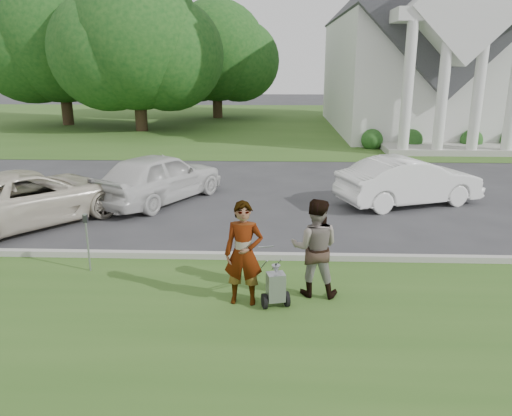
# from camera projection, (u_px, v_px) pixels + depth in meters

# --- Properties ---
(ground) EXTENTS (120.00, 120.00, 0.00)m
(ground) POSITION_uv_depth(u_px,v_px,m) (248.00, 269.00, 10.67)
(ground) COLOR #333335
(ground) RESTS_ON ground
(grass_strip) EXTENTS (80.00, 7.00, 0.01)m
(grass_strip) POSITION_uv_depth(u_px,v_px,m) (238.00, 345.00, 7.80)
(grass_strip) COLOR #33591E
(grass_strip) RESTS_ON ground
(church_lawn) EXTENTS (80.00, 30.00, 0.01)m
(church_lawn) POSITION_uv_depth(u_px,v_px,m) (268.00, 122.00, 36.56)
(church_lawn) COLOR #33591E
(church_lawn) RESTS_ON ground
(curb) EXTENTS (80.00, 0.18, 0.15)m
(curb) POSITION_uv_depth(u_px,v_px,m) (249.00, 256.00, 11.18)
(curb) COLOR #9E9E93
(curb) RESTS_ON ground
(church) EXTENTS (9.19, 19.00, 24.10)m
(church) POSITION_uv_depth(u_px,v_px,m) (413.00, 34.00, 30.83)
(church) COLOR white
(church) RESTS_ON ground
(tree_left) EXTENTS (10.63, 8.40, 9.71)m
(tree_left) POSITION_uv_depth(u_px,v_px,m) (136.00, 47.00, 30.61)
(tree_left) COLOR #332316
(tree_left) RESTS_ON ground
(tree_far) EXTENTS (11.64, 9.20, 10.73)m
(tree_far) POSITION_uv_depth(u_px,v_px,m) (60.00, 40.00, 33.54)
(tree_far) COLOR #332316
(tree_far) RESTS_ON ground
(tree_back) EXTENTS (9.61, 7.60, 8.89)m
(tree_back) POSITION_uv_depth(u_px,v_px,m) (216.00, 56.00, 38.24)
(tree_back) COLOR #332316
(tree_back) RESTS_ON ground
(striping_cart) EXTENTS (0.62, 1.02, 0.89)m
(striping_cart) POSITION_uv_depth(u_px,v_px,m) (276.00, 288.00, 8.92)
(striping_cart) COLOR black
(striping_cart) RESTS_ON ground
(person_left) EXTENTS (0.73, 0.50, 1.92)m
(person_left) POSITION_uv_depth(u_px,v_px,m) (244.00, 254.00, 8.91)
(person_left) COLOR #999999
(person_left) RESTS_ON ground
(person_right) EXTENTS (0.99, 0.81, 1.87)m
(person_right) POSITION_uv_depth(u_px,v_px,m) (315.00, 248.00, 9.25)
(person_right) COLOR #999999
(person_right) RESTS_ON ground
(parking_meter_near) EXTENTS (0.09, 0.08, 1.27)m
(parking_meter_near) POSITION_uv_depth(u_px,v_px,m) (87.00, 236.00, 10.34)
(parking_meter_near) COLOR #909298
(parking_meter_near) RESTS_ON ground
(car_a) EXTENTS (5.26, 5.61, 1.47)m
(car_a) POSITION_uv_depth(u_px,v_px,m) (31.00, 197.00, 13.53)
(car_a) COLOR beige
(car_a) RESTS_ON ground
(car_b) EXTENTS (3.92, 4.96, 1.58)m
(car_b) POSITION_uv_depth(u_px,v_px,m) (159.00, 177.00, 15.63)
(car_b) COLOR silver
(car_b) RESTS_ON ground
(car_d) EXTENTS (4.72, 3.01, 1.47)m
(car_d) POSITION_uv_depth(u_px,v_px,m) (409.00, 181.00, 15.34)
(car_d) COLOR white
(car_d) RESTS_ON ground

